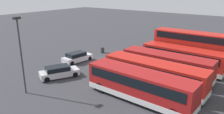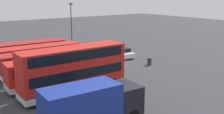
% 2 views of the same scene
% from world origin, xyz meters
% --- Properties ---
extents(ground_plane, '(140.00, 140.00, 0.00)m').
position_xyz_m(ground_plane, '(0.00, 0.00, 0.00)').
color(ground_plane, '#38383D').
extents(bus_double_decker_near_end, '(2.61, 10.39, 4.55)m').
position_xyz_m(bus_double_decker_near_end, '(-7.06, 10.36, 2.45)').
color(bus_double_decker_near_end, red).
rests_on(bus_double_decker_near_end, ground).
extents(bus_single_deck_second, '(3.02, 10.75, 2.95)m').
position_xyz_m(bus_single_deck_second, '(-3.77, 10.41, 1.62)').
color(bus_single_deck_second, red).
rests_on(bus_single_deck_second, ground).
extents(bus_single_deck_third, '(2.69, 10.87, 2.95)m').
position_xyz_m(bus_single_deck_third, '(0.19, 9.93, 1.62)').
color(bus_single_deck_third, '#A51919').
rests_on(bus_single_deck_third, ground).
extents(bus_single_deck_fourth, '(2.85, 11.44, 2.95)m').
position_xyz_m(bus_single_deck_fourth, '(3.66, 10.00, 1.62)').
color(bus_single_deck_fourth, red).
rests_on(bus_single_deck_fourth, ground).
extents(bus_single_deck_fifth, '(2.96, 10.99, 2.95)m').
position_xyz_m(bus_single_deck_fifth, '(7.04, 10.20, 1.62)').
color(bus_single_deck_fifth, '#A51919').
rests_on(bus_single_deck_fifth, ground).
extents(box_truck_blue, '(2.83, 7.60, 3.20)m').
position_xyz_m(box_truck_blue, '(-13.62, 12.47, 1.71)').
color(box_truck_blue, navy).
rests_on(box_truck_blue, ground).
extents(car_hatchback_silver, '(4.92, 3.63, 1.43)m').
position_xyz_m(car_hatchback_silver, '(7.88, -0.46, 0.70)').
color(car_hatchback_silver, silver).
rests_on(car_hatchback_silver, ground).
extents(car_small_green, '(4.65, 2.36, 1.43)m').
position_xyz_m(car_small_green, '(2.32, -3.00, 0.70)').
color(car_small_green, silver).
rests_on(car_small_green, ground).
extents(lamp_post_tall, '(0.70, 0.30, 7.84)m').
position_xyz_m(lamp_post_tall, '(12.75, 0.06, 4.60)').
color(lamp_post_tall, '#38383D').
rests_on(lamp_post_tall, ground).
extents(waste_bin_yellow, '(0.60, 0.60, 0.95)m').
position_xyz_m(waste_bin_yellow, '(-3.57, -3.02, 0.47)').
color(waste_bin_yellow, '#333338').
rests_on(waste_bin_yellow, ground).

